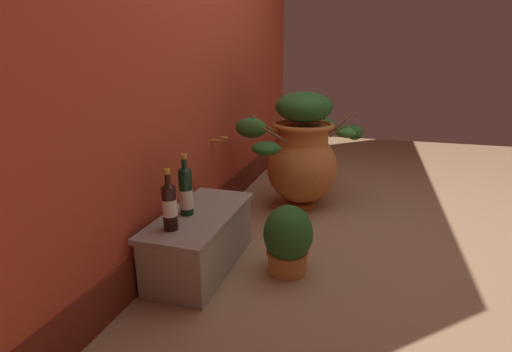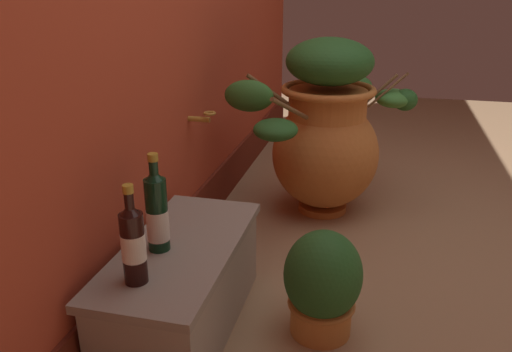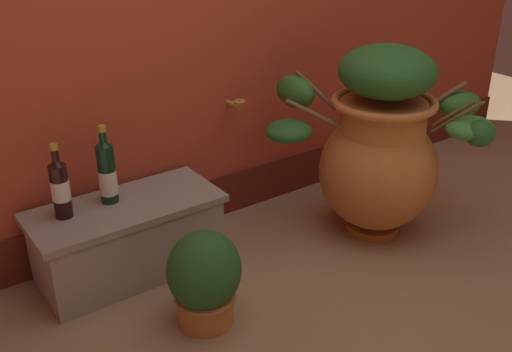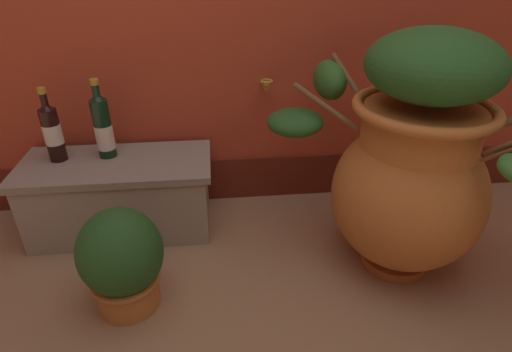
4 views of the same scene
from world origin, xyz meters
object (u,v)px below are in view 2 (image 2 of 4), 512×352
(wine_bottle_middle, at_px, (133,242))
(potted_shrub, at_px, (322,284))
(terracotta_urn, at_px, (326,130))
(wine_bottle_left, at_px, (157,212))

(wine_bottle_middle, bearing_deg, potted_shrub, -57.86)
(terracotta_urn, distance_m, wine_bottle_left, 1.24)
(wine_bottle_left, distance_m, wine_bottle_middle, 0.20)
(terracotta_urn, height_order, potted_shrub, terracotta_urn)
(terracotta_urn, height_order, wine_bottle_left, terracotta_urn)
(terracotta_urn, distance_m, potted_shrub, 1.07)
(wine_bottle_left, bearing_deg, potted_shrub, -76.49)
(potted_shrub, bearing_deg, wine_bottle_left, 103.51)
(potted_shrub, bearing_deg, terracotta_urn, 6.49)
(terracotta_urn, xyz_separation_m, potted_shrub, (-1.03, -0.12, -0.25))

